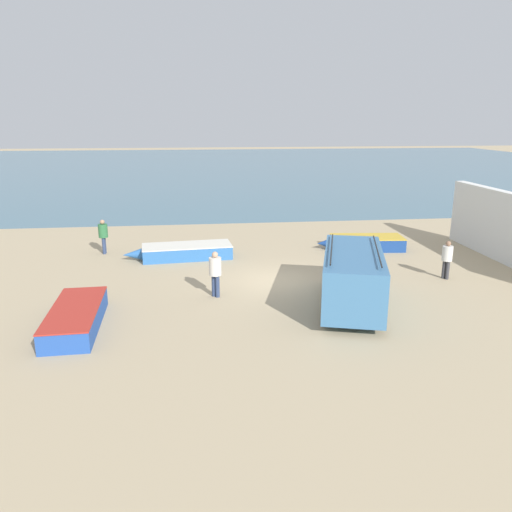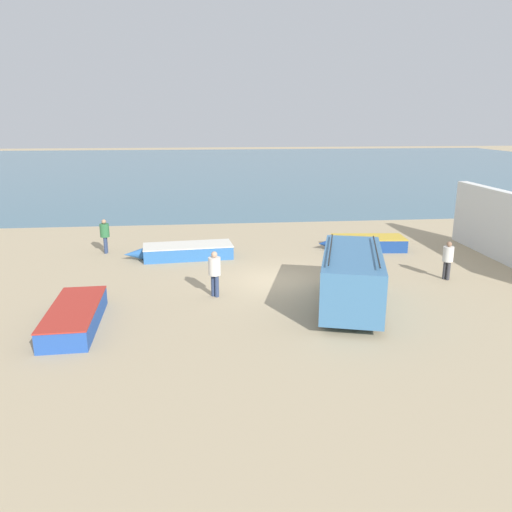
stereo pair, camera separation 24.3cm
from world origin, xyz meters
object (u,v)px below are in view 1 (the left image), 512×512
Objects in this scene: fishing_rowboat_0 at (184,251)px; fishing_rowboat_2 at (77,315)px; parked_van at (353,277)px; fishing_rowboat_1 at (364,243)px; fisherman_0 at (215,270)px; fisherman_1 at (103,233)px; fisherman_2 at (447,256)px.

fishing_rowboat_2 reaches higher than fishing_rowboat_0.
parked_van is 9.42m from fishing_rowboat_2.
fisherman_0 is (-7.90, -6.24, 0.72)m from fishing_rowboat_1.
fisherman_1 is 16.06m from fisherman_2.
parked_van is 1.07× the size of fishing_rowboat_0.
fishing_rowboat_0 is at bearing 56.07° from parked_van.
fishing_rowboat_2 is at bearing 61.75° from fishing_rowboat_0.
fisherman_0 reaches higher than fishing_rowboat_2.
fishing_rowboat_0 is at bearing 8.95° from fishing_rowboat_1.
fisherman_1 is (-13.16, 0.69, 0.69)m from fishing_rowboat_1.
parked_van is 1.25× the size of fishing_rowboat_1.
fishing_rowboat_1 is 15.07m from fishing_rowboat_2.
fishing_rowboat_2 is (-3.29, -7.80, 0.01)m from fishing_rowboat_0.
fisherman_1 reaches higher than fishing_rowboat_1.
fishing_rowboat_0 is 3.20× the size of fisherman_2.
fishing_rowboat_0 is 3.05× the size of fisherman_1.
fishing_rowboat_2 is 14.65m from fisherman_2.
fishing_rowboat_2 is 3.04× the size of fisherman_2.
fishing_rowboat_2 is at bearing -21.22° from fisherman_2.
fisherman_2 is at bearing 151.96° from fishing_rowboat_0.
fisherman_2 is at bearing -20.41° from fisherman_1.
fisherman_1 is (-5.26, 6.93, -0.03)m from fisherman_0.
fisherman_2 is at bearing -44.98° from parked_van.
fisherman_0 is (-4.77, 1.66, -0.08)m from parked_van.
parked_van reaches higher than fisherman_0.
fisherman_2 is (4.90, 2.70, -0.16)m from parked_van.
fisherman_1 is at bearing 79.25° from fisherman_0.
fishing_rowboat_1 is at bearing -5.40° from parked_van.
parked_van is 1.12× the size of fishing_rowboat_2.
parked_van is 3.17× the size of fisherman_0.
fishing_rowboat_0 is 8.47m from fishing_rowboat_2.
fishing_rowboat_0 is at bearing -25.10° from fishing_rowboat_2.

